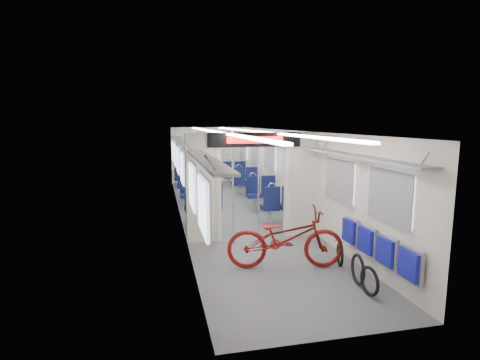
{
  "coord_description": "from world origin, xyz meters",
  "views": [
    {
      "loc": [
        -1.99,
        -9.71,
        2.53
      ],
      "look_at": [
        -0.13,
        -1.27,
        1.18
      ],
      "focal_mm": 28.0,
      "sensor_mm": 36.0,
      "label": 1
    }
  ],
  "objects_px": {
    "flip_bench": "(377,246)",
    "seat_bay_far_right": "(239,176)",
    "seat_bay_far_left": "(189,177)",
    "seat_bay_near_right": "(270,196)",
    "stanchion_far_right": "(232,167)",
    "stanchion_near_right": "(258,183)",
    "bike_hoop_b": "(358,271)",
    "stanchion_far_left": "(213,165)",
    "bike_hoop_a": "(369,283)",
    "stanchion_near_left": "(233,183)",
    "seat_bay_near_left": "(199,195)",
    "bicycle": "(285,238)",
    "bike_hoop_c": "(340,255)"
  },
  "relations": [
    {
      "from": "flip_bench",
      "to": "stanchion_near_right",
      "type": "xyz_separation_m",
      "value": [
        -1.13,
        3.01,
        0.57
      ]
    },
    {
      "from": "seat_bay_near_right",
      "to": "stanchion_far_right",
      "type": "distance_m",
      "value": 1.99
    },
    {
      "from": "seat_bay_far_right",
      "to": "stanchion_far_right",
      "type": "xyz_separation_m",
      "value": [
        -0.68,
        -2.09,
        0.61
      ]
    },
    {
      "from": "stanchion_far_right",
      "to": "flip_bench",
      "type": "bearing_deg",
      "value": -79.91
    },
    {
      "from": "flip_bench",
      "to": "bike_hoop_a",
      "type": "distance_m",
      "value": 0.71
    },
    {
      "from": "flip_bench",
      "to": "seat_bay_far_right",
      "type": "height_order",
      "value": "seat_bay_far_right"
    },
    {
      "from": "bike_hoop_a",
      "to": "stanchion_far_right",
      "type": "bearing_deg",
      "value": 96.15
    },
    {
      "from": "flip_bench",
      "to": "seat_bay_far_left",
      "type": "distance_m",
      "value": 8.49
    },
    {
      "from": "flip_bench",
      "to": "bike_hoop_b",
      "type": "xyz_separation_m",
      "value": [
        -0.35,
        -0.08,
        -0.36
      ]
    },
    {
      "from": "seat_bay_near_left",
      "to": "seat_bay_far_left",
      "type": "xyz_separation_m",
      "value": [
        0.0,
        3.32,
        0.02
      ]
    },
    {
      "from": "seat_bay_far_left",
      "to": "seat_bay_far_right",
      "type": "relative_size",
      "value": 1.09
    },
    {
      "from": "seat_bay_near_right",
      "to": "stanchion_far_left",
      "type": "bearing_deg",
      "value": 119.36
    },
    {
      "from": "stanchion_far_right",
      "to": "stanchion_near_right",
      "type": "bearing_deg",
      "value": -90.46
    },
    {
      "from": "bike_hoop_a",
      "to": "bike_hoop_c",
      "type": "relative_size",
      "value": 1.02
    },
    {
      "from": "seat_bay_far_right",
      "to": "stanchion_near_left",
      "type": "distance_m",
      "value": 5.4
    },
    {
      "from": "seat_bay_near_right",
      "to": "stanchion_near_left",
      "type": "height_order",
      "value": "stanchion_near_left"
    },
    {
      "from": "flip_bench",
      "to": "stanchion_far_left",
      "type": "distance_m",
      "value": 6.85
    },
    {
      "from": "bike_hoop_b",
      "to": "stanchion_near_left",
      "type": "xyz_separation_m",
      "value": [
        -1.36,
        3.16,
        0.93
      ]
    },
    {
      "from": "seat_bay_far_left",
      "to": "stanchion_near_left",
      "type": "xyz_separation_m",
      "value": [
        0.58,
        -5.09,
        0.59
      ]
    },
    {
      "from": "stanchion_far_left",
      "to": "stanchion_near_left",
      "type": "bearing_deg",
      "value": -90.9
    },
    {
      "from": "stanchion_far_left",
      "to": "stanchion_far_right",
      "type": "distance_m",
      "value": 0.7
    },
    {
      "from": "bike_hoop_a",
      "to": "stanchion_far_left",
      "type": "xyz_separation_m",
      "value": [
        -1.27,
        7.09,
        0.95
      ]
    },
    {
      "from": "bike_hoop_b",
      "to": "seat_bay_near_left",
      "type": "height_order",
      "value": "seat_bay_near_left"
    },
    {
      "from": "bike_hoop_a",
      "to": "stanchion_near_right",
      "type": "height_order",
      "value": "stanchion_near_right"
    },
    {
      "from": "bike_hoop_c",
      "to": "stanchion_near_right",
      "type": "xyz_separation_m",
      "value": [
        -0.87,
        2.32,
        0.96
      ]
    },
    {
      "from": "flip_bench",
      "to": "seat_bay_near_right",
      "type": "height_order",
      "value": "seat_bay_near_right"
    },
    {
      "from": "bike_hoop_b",
      "to": "seat_bay_near_right",
      "type": "xyz_separation_m",
      "value": [
        -0.07,
        4.51,
        0.3
      ]
    },
    {
      "from": "bike_hoop_b",
      "to": "stanchion_near_left",
      "type": "bearing_deg",
      "value": 113.28
    },
    {
      "from": "bike_hoop_b",
      "to": "stanchion_far_right",
      "type": "relative_size",
      "value": 0.21
    },
    {
      "from": "stanchion_near_right",
      "to": "stanchion_far_left",
      "type": "relative_size",
      "value": 1.0
    },
    {
      "from": "seat_bay_near_left",
      "to": "flip_bench",
      "type": "bearing_deg",
      "value": -64.75
    },
    {
      "from": "stanchion_near_right",
      "to": "flip_bench",
      "type": "bearing_deg",
      "value": -69.44
    },
    {
      "from": "stanchion_far_right",
      "to": "seat_bay_far_right",
      "type": "bearing_deg",
      "value": 71.9
    },
    {
      "from": "bike_hoop_b",
      "to": "stanchion_far_left",
      "type": "relative_size",
      "value": 0.21
    },
    {
      "from": "seat_bay_far_right",
      "to": "stanchion_near_right",
      "type": "xyz_separation_m",
      "value": [
        -0.71,
        -5.28,
        0.61
      ]
    },
    {
      "from": "stanchion_near_right",
      "to": "bike_hoop_c",
      "type": "bearing_deg",
      "value": -69.57
    },
    {
      "from": "bicycle",
      "to": "bike_hoop_a",
      "type": "height_order",
      "value": "bicycle"
    },
    {
      "from": "bicycle",
      "to": "stanchion_near_left",
      "type": "xyz_separation_m",
      "value": [
        -0.47,
        2.26,
        0.62
      ]
    },
    {
      "from": "seat_bay_near_left",
      "to": "stanchion_far_left",
      "type": "relative_size",
      "value": 0.92
    },
    {
      "from": "bicycle",
      "to": "stanchion_near_right",
      "type": "relative_size",
      "value": 0.88
    },
    {
      "from": "seat_bay_far_right",
      "to": "bike_hoop_c",
      "type": "bearing_deg",
      "value": -88.82
    },
    {
      "from": "stanchion_near_right",
      "to": "stanchion_far_right",
      "type": "bearing_deg",
      "value": 89.54
    },
    {
      "from": "bike_hoop_a",
      "to": "flip_bench",
      "type": "bearing_deg",
      "value": 50.34
    },
    {
      "from": "stanchion_near_left",
      "to": "stanchion_far_left",
      "type": "relative_size",
      "value": 1.0
    },
    {
      "from": "seat_bay_near_left",
      "to": "stanchion_far_left",
      "type": "xyz_separation_m",
      "value": [
        0.64,
        1.78,
        0.6
      ]
    },
    {
      "from": "bike_hoop_b",
      "to": "seat_bay_near_left",
      "type": "relative_size",
      "value": 0.23
    },
    {
      "from": "bike_hoop_b",
      "to": "bike_hoop_a",
      "type": "bearing_deg",
      "value": -94.87
    },
    {
      "from": "flip_bench",
      "to": "stanchion_near_right",
      "type": "distance_m",
      "value": 3.26
    },
    {
      "from": "bike_hoop_a",
      "to": "seat_bay_far_left",
      "type": "bearing_deg",
      "value": 102.44
    },
    {
      "from": "stanchion_far_left",
      "to": "seat_bay_far_left",
      "type": "bearing_deg",
      "value": 112.37
    }
  ]
}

